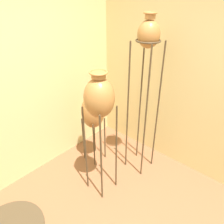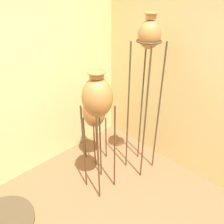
% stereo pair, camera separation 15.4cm
% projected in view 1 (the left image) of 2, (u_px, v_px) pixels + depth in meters
% --- Properties ---
extents(wall_right, '(0.06, 7.49, 2.70)m').
position_uv_depth(wall_right, '(221.00, 81.00, 2.46)').
color(wall_right, beige).
rests_on(wall_right, ground_plane).
extents(vase_stand_tall, '(0.29, 0.29, 2.06)m').
position_uv_depth(vase_stand_tall, '(148.00, 45.00, 2.38)').
color(vase_stand_tall, '#473823').
rests_on(vase_stand_tall, ground_plane).
extents(vase_stand_medium, '(0.33, 0.33, 1.56)m').
position_uv_depth(vase_stand_medium, '(99.00, 99.00, 2.26)').
color(vase_stand_medium, '#473823').
rests_on(vase_stand_medium, ground_plane).
extents(vase_stand_short, '(0.32, 0.32, 1.13)m').
position_uv_depth(vase_stand_short, '(93.00, 112.00, 2.97)').
color(vase_stand_short, '#473823').
rests_on(vase_stand_short, ground_plane).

